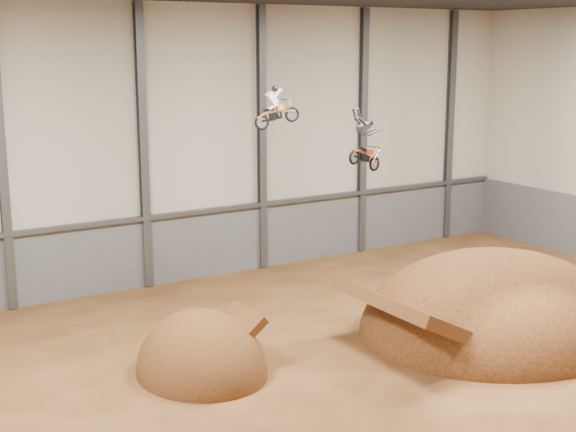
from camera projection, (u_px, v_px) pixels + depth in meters
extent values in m
plane|color=#4A2A13|center=(383.00, 372.00, 29.86)|extent=(40.00, 40.00, 0.00)
cube|color=beige|center=(203.00, 144.00, 40.86)|extent=(40.00, 0.10, 14.00)
cube|color=slate|center=(206.00, 244.00, 41.88)|extent=(39.80, 0.18, 3.50)
cube|color=#47494F|center=(207.00, 211.00, 41.38)|extent=(39.80, 0.35, 0.20)
cube|color=#47494F|center=(2.00, 159.00, 35.55)|extent=(0.40, 0.36, 13.90)
cube|color=#47494F|center=(143.00, 149.00, 38.98)|extent=(0.40, 0.36, 13.90)
cube|color=#47494F|center=(262.00, 140.00, 42.41)|extent=(0.40, 0.36, 13.90)
cube|color=#47494F|center=(363.00, 133.00, 45.84)|extent=(0.40, 0.36, 13.90)
cube|color=#47494F|center=(450.00, 127.00, 49.27)|extent=(0.40, 0.36, 13.90)
ellipsoid|color=#3D200F|center=(202.00, 373.00, 29.82)|extent=(4.75, 5.48, 4.75)
ellipsoid|color=#3D200F|center=(493.00, 331.00, 34.16)|extent=(11.92, 10.54, 6.88)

